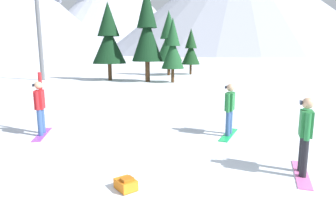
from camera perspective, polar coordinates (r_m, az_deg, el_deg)
The scene contains 12 objects.
snowboarder_foreground at distance 6.93m, azimuth 25.34°, elevation -5.34°, with size 1.11×1.45×1.73m.
snowboarder_midground at distance 9.42m, azimuth 12.02°, elevation -0.71°, with size 1.24×1.40×1.67m.
snowboarder_background at distance 10.11m, azimuth -23.89°, elevation -0.22°, with size 0.45×1.61×2.01m.
backpack_orange at distance 5.96m, azimuth -8.29°, elevation -15.11°, with size 0.46×0.55×0.27m.
pine_tree_twin at distance 33.20m, azimuth 4.52°, elevation 10.84°, with size 2.08×2.08×5.10m.
pine_tree_short at distance 25.33m, azimuth -4.15°, elevation 14.45°, with size 2.64×2.64×8.00m.
pine_tree_tall at distance 24.59m, azimuth 0.95°, elevation 11.24°, with size 1.92×1.92×5.36m.
pine_tree_broad at distance 27.06m, azimuth -11.59°, elevation 12.78°, with size 3.01×3.01×6.91m.
pine_tree_leaning at distance 31.84m, azimuth 0.17°, elevation 12.60°, with size 2.93×2.93×6.85m.
ski_lift_tower at distance 29.37m, azimuth -24.41°, elevation 18.00°, with size 3.94×0.36×12.03m.
peak_east_ridge at distance 168.79m, azimuth -28.06°, elevation 16.73°, with size 100.67×100.67×45.67m.
peak_north_spur at distance 261.74m, azimuth -10.55°, elevation 18.35°, with size 137.97×137.97×73.01m.
Camera 1 is at (-1.46, -4.22, 2.71)m, focal length 30.99 mm.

